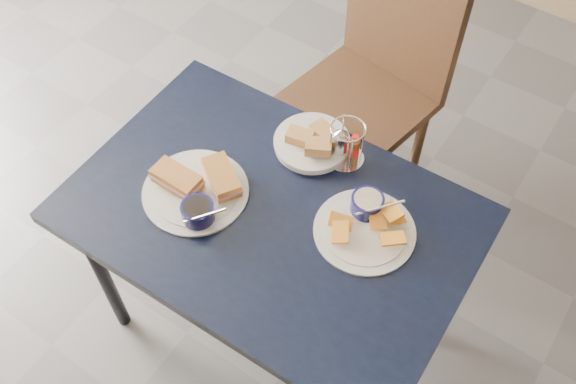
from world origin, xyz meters
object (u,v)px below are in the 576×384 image
Objects in this scene: chair_far at (374,70)px; condiment_caddy at (345,145)px; dining_table at (271,227)px; sandwich_plate at (198,189)px; bread_basket at (312,142)px; plantain_plate at (366,221)px.

chair_far reaches higher than condiment_caddy.
sandwich_plate is at bearing -162.38° from dining_table.
chair_far is 0.61m from bread_basket.
sandwich_plate is (-0.20, -0.06, 0.10)m from dining_table.
plantain_plate is 0.24m from condiment_caddy.
condiment_caddy reaches higher than sandwich_plate.
plantain_plate reaches higher than bread_basket.
chair_far is at bearing 99.23° from bread_basket.
bread_basket reaches higher than dining_table.
sandwich_plate is (-0.08, -0.89, 0.21)m from chair_far.
sandwich_plate is at bearing -94.92° from chair_far.
sandwich_plate is at bearing -117.58° from bread_basket.
sandwich_plate and plantain_plate have the same top height.
chair_far is at bearing 85.08° from sandwich_plate.
bread_basket is at bearing 62.42° from sandwich_plate.
chair_far is 4.44× the size of bread_basket.
plantain_plate reaches higher than dining_table.
chair_far reaches higher than sandwich_plate.
chair_far is (-0.13, 0.83, -0.11)m from dining_table.
sandwich_plate is at bearing -158.27° from plantain_plate.
bread_basket is 0.11m from condiment_caddy.
chair_far is 3.58× the size of plantain_plate.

